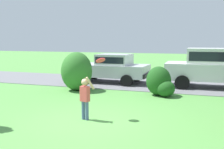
% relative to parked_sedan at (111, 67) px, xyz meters
% --- Properties ---
extents(ground_plane, '(80.00, 80.00, 0.00)m').
position_rel_parked_sedan_xyz_m(ground_plane, '(1.90, -6.99, -0.85)').
color(ground_plane, '#518E42').
extents(driveway_strip, '(28.00, 4.40, 0.02)m').
position_rel_parked_sedan_xyz_m(driveway_strip, '(1.90, 0.16, -0.84)').
color(driveway_strip, slate).
rests_on(driveway_strip, ground).
extents(shrub_near_tree, '(1.41, 1.51, 1.77)m').
position_rel_parked_sedan_xyz_m(shrub_near_tree, '(-0.72, -2.64, 0.04)').
color(shrub_near_tree, '#33702B').
rests_on(shrub_near_tree, ground).
extents(shrub_centre_left, '(1.23, 1.12, 1.22)m').
position_rel_parked_sedan_xyz_m(shrub_centre_left, '(3.12, -2.59, -0.30)').
color(shrub_centre_left, '#1E511C').
rests_on(shrub_centre_left, ground).
extents(parked_sedan, '(4.43, 2.16, 1.56)m').
position_rel_parked_sedan_xyz_m(parked_sedan, '(0.00, 0.00, 0.00)').
color(parked_sedan, silver).
rests_on(parked_sedan, ground).
extents(parked_suv, '(4.74, 2.19, 1.92)m').
position_rel_parked_sedan_xyz_m(parked_suv, '(5.24, 0.08, 0.23)').
color(parked_suv, white).
rests_on(parked_suv, ground).
extents(child_thrower, '(0.47, 0.23, 1.29)m').
position_rel_parked_sedan_xyz_m(child_thrower, '(1.64, -6.82, -0.13)').
color(child_thrower, '#4C608C').
rests_on(child_thrower, ground).
extents(frisbee, '(0.30, 0.27, 0.22)m').
position_rel_parked_sedan_xyz_m(frisbee, '(1.99, -6.46, 0.88)').
color(frisbee, red).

